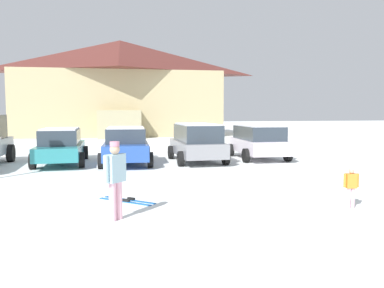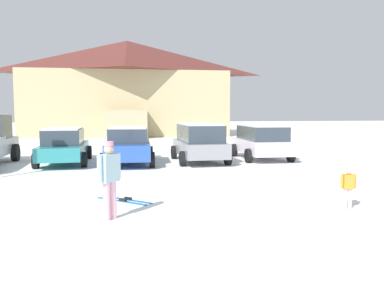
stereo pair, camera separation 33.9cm
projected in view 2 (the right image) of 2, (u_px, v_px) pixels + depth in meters
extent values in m
cube|color=tan|center=(128.00, 105.00, 36.82)|extent=(18.87, 9.35, 5.97)
pyramid|color=#592721|center=(127.00, 57.00, 36.43)|extent=(19.50, 9.98, 3.19)
cube|color=tan|center=(126.00, 124.00, 31.84)|extent=(3.67, 1.94, 2.40)
cube|color=teal|center=(65.00, 150.00, 16.59)|extent=(1.84, 4.70, 0.56)
cube|color=#2D3842|center=(64.00, 137.00, 16.31)|extent=(1.59, 2.46, 0.64)
cube|color=white|center=(63.00, 129.00, 16.28)|extent=(1.48, 2.33, 0.06)
cylinder|color=black|center=(48.00, 153.00, 17.84)|extent=(0.23, 0.64, 0.64)
cylinder|color=black|center=(89.00, 152.00, 18.21)|extent=(0.23, 0.64, 0.64)
cylinder|color=black|center=(36.00, 161.00, 15.02)|extent=(0.23, 0.64, 0.64)
cylinder|color=black|center=(84.00, 160.00, 15.39)|extent=(0.23, 0.64, 0.64)
cube|color=#274DA3|center=(129.00, 149.00, 16.48)|extent=(2.00, 4.33, 0.64)
cube|color=#2D3842|center=(128.00, 135.00, 16.21)|extent=(1.70, 2.28, 0.61)
cube|color=white|center=(128.00, 128.00, 16.19)|extent=(1.59, 2.16, 0.06)
cylinder|color=black|center=(109.00, 153.00, 17.68)|extent=(0.25, 0.65, 0.64)
cylinder|color=black|center=(150.00, 153.00, 17.94)|extent=(0.25, 0.65, 0.64)
cylinder|color=black|center=(103.00, 161.00, 15.07)|extent=(0.25, 0.65, 0.64)
cylinder|color=black|center=(152.00, 160.00, 15.34)|extent=(0.25, 0.65, 0.64)
cube|color=gray|center=(199.00, 148.00, 17.10)|extent=(1.91, 4.17, 0.63)
cube|color=#2D3842|center=(200.00, 133.00, 16.96)|extent=(1.67, 3.18, 0.74)
cube|color=white|center=(200.00, 124.00, 16.92)|extent=(1.56, 3.02, 0.06)
cylinder|color=black|center=(174.00, 152.00, 18.19)|extent=(0.23, 0.64, 0.64)
cylinder|color=black|center=(213.00, 151.00, 18.57)|extent=(0.23, 0.64, 0.64)
cylinder|color=black|center=(183.00, 159.00, 15.68)|extent=(0.23, 0.64, 0.64)
cylinder|color=black|center=(228.00, 158.00, 16.06)|extent=(0.23, 0.64, 0.64)
cube|color=white|center=(261.00, 146.00, 18.09)|extent=(1.97, 4.05, 0.63)
cube|color=#2D3842|center=(262.00, 133.00, 17.95)|extent=(1.72, 3.08, 0.64)
cube|color=white|center=(262.00, 126.00, 17.92)|extent=(1.60, 2.93, 0.06)
cylinder|color=black|center=(234.00, 150.00, 19.18)|extent=(0.24, 0.65, 0.64)
cylinder|color=black|center=(271.00, 149.00, 19.48)|extent=(0.24, 0.65, 0.64)
cylinder|color=black|center=(248.00, 156.00, 16.74)|extent=(0.24, 0.65, 0.64)
cylinder|color=black|center=(291.00, 155.00, 17.04)|extent=(0.24, 0.65, 0.64)
cylinder|color=black|center=(15.00, 152.00, 17.31)|extent=(0.29, 0.81, 0.80)
cylinder|color=beige|center=(350.00, 199.00, 8.77)|extent=(0.09, 0.09, 0.49)
cylinder|color=beige|center=(345.00, 199.00, 8.77)|extent=(0.09, 0.09, 0.49)
cube|color=orange|center=(348.00, 182.00, 8.73)|extent=(0.26, 0.18, 0.34)
cylinder|color=orange|center=(355.00, 181.00, 8.74)|extent=(0.07, 0.07, 0.33)
cylinder|color=orange|center=(342.00, 181.00, 8.73)|extent=(0.07, 0.07, 0.33)
sphere|color=tan|center=(349.00, 172.00, 8.71)|extent=(0.12, 0.12, 0.12)
cylinder|color=beige|center=(349.00, 169.00, 8.71)|extent=(0.12, 0.12, 0.06)
cylinder|color=#EFB0C2|center=(113.00, 200.00, 7.99)|extent=(0.15, 0.15, 0.82)
cylinder|color=#EFB0C2|center=(107.00, 201.00, 7.85)|extent=(0.15, 0.15, 0.82)
cube|color=#9FC4D3|center=(109.00, 168.00, 7.86)|extent=(0.45, 0.45, 0.58)
cylinder|color=#9FC4D3|center=(118.00, 166.00, 8.07)|extent=(0.11, 0.11, 0.55)
cylinder|color=#9FC4D3|center=(100.00, 169.00, 7.65)|extent=(0.11, 0.11, 0.55)
sphere|color=tan|center=(109.00, 149.00, 7.83)|extent=(0.21, 0.21, 0.21)
cylinder|color=pink|center=(109.00, 144.00, 7.82)|extent=(0.20, 0.20, 0.10)
cube|color=#1B5FB1|center=(121.00, 201.00, 9.53)|extent=(1.28, 1.11, 0.02)
cube|color=black|center=(123.00, 200.00, 9.50)|extent=(0.20, 0.19, 0.06)
cube|color=#1B5FB1|center=(127.00, 200.00, 9.70)|extent=(1.28, 1.11, 0.02)
cube|color=black|center=(128.00, 198.00, 9.67)|extent=(0.20, 0.19, 0.06)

